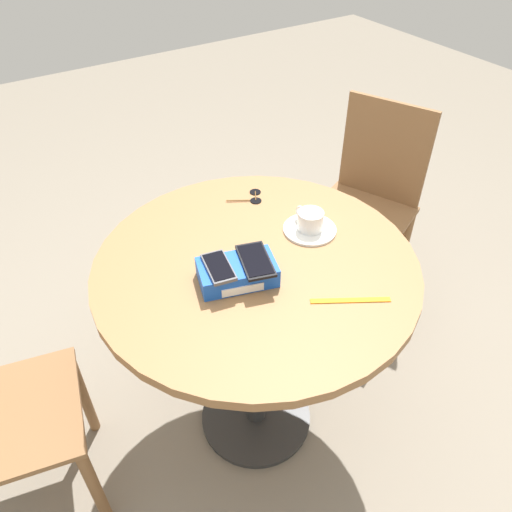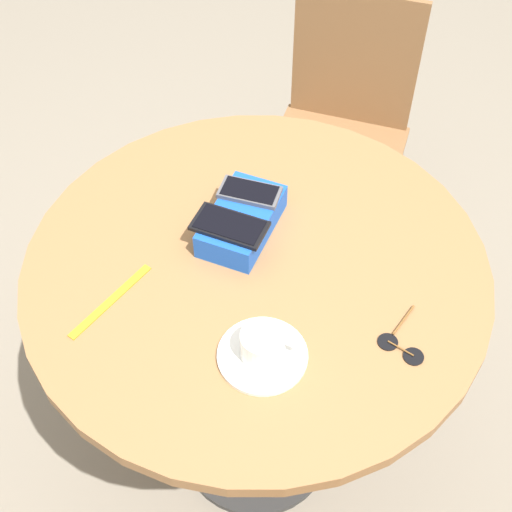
% 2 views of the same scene
% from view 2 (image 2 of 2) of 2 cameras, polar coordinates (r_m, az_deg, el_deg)
% --- Properties ---
extents(ground_plane, '(8.00, 8.00, 0.00)m').
position_cam_2_polar(ground_plane, '(2.06, -0.00, -14.80)').
color(ground_plane, gray).
extents(round_table, '(0.91, 0.91, 0.79)m').
position_cam_2_polar(round_table, '(1.50, -0.00, -3.94)').
color(round_table, '#2D2D2D').
rests_on(round_table, ground_plane).
extents(phone_box, '(0.23, 0.17, 0.06)m').
position_cam_2_polar(phone_box, '(1.42, -1.15, 2.84)').
color(phone_box, blue).
rests_on(phone_box, round_table).
extents(phone_gray, '(0.08, 0.13, 0.01)m').
position_cam_2_polar(phone_gray, '(1.43, -0.51, 5.14)').
color(phone_gray, '#515156').
rests_on(phone_gray, phone_box).
extents(phone_black, '(0.11, 0.16, 0.01)m').
position_cam_2_polar(phone_black, '(1.37, -2.13, 2.45)').
color(phone_black, black).
rests_on(phone_black, phone_box).
extents(saucer, '(0.16, 0.16, 0.01)m').
position_cam_2_polar(saucer, '(1.26, 0.52, -7.96)').
color(saucer, white).
rests_on(saucer, round_table).
extents(coffee_cup, '(0.08, 0.11, 0.06)m').
position_cam_2_polar(coffee_cup, '(1.23, 0.65, -7.11)').
color(coffee_cup, white).
rests_on(coffee_cup, saucer).
extents(lanyard_strap, '(0.19, 0.12, 0.00)m').
position_cam_2_polar(lanyard_strap, '(1.36, -11.53, -3.53)').
color(lanyard_strap, orange).
rests_on(lanyard_strap, round_table).
extents(sunglasses, '(0.13, 0.08, 0.01)m').
position_cam_2_polar(sunglasses, '(1.30, 11.51, -7.02)').
color(sunglasses, black).
rests_on(sunglasses, round_table).
extents(chair_far_side, '(0.46, 0.46, 0.86)m').
position_cam_2_polar(chair_far_side, '(2.20, 6.67, 9.32)').
color(chair_far_side, brown).
rests_on(chair_far_side, ground_plane).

